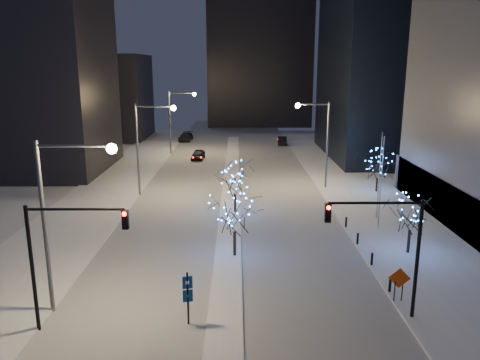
{
  "coord_description": "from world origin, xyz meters",
  "views": [
    {
      "loc": [
        0.67,
        -22.62,
        13.82
      ],
      "look_at": [
        0.93,
        13.57,
        5.0
      ],
      "focal_mm": 35.0,
      "sensor_mm": 36.0,
      "label": 1
    }
  ],
  "objects_px": {
    "street_lamp_w_near": "(62,204)",
    "wayfinding_sign": "(188,293)",
    "traffic_signal_east": "(390,239)",
    "holiday_tree_median_far": "(235,180)",
    "car_near": "(198,155)",
    "holiday_tree_plaza_far": "(378,165)",
    "traffic_signal_west": "(60,247)",
    "street_lamp_east": "(320,133)",
    "holiday_tree_plaza_near": "(411,214)",
    "street_lamp_w_mid": "(147,137)",
    "car_mid": "(282,140)",
    "construction_sign": "(399,281)",
    "holiday_tree_median_near": "(235,213)",
    "street_lamp_w_far": "(176,114)",
    "car_far": "(186,137)"
  },
  "relations": [
    {
      "from": "car_far",
      "to": "construction_sign",
      "type": "relative_size",
      "value": 2.52
    },
    {
      "from": "holiday_tree_plaza_near",
      "to": "street_lamp_w_mid",
      "type": "bearing_deg",
      "value": 143.45
    },
    {
      "from": "street_lamp_east",
      "to": "holiday_tree_plaza_near",
      "type": "xyz_separation_m",
      "value": [
        3.51,
        -19.7,
        -3.25
      ]
    },
    {
      "from": "street_lamp_east",
      "to": "car_mid",
      "type": "bearing_deg",
      "value": 92.18
    },
    {
      "from": "traffic_signal_west",
      "to": "street_lamp_east",
      "type": "bearing_deg",
      "value": 58.31
    },
    {
      "from": "car_near",
      "to": "holiday_tree_plaza_far",
      "type": "bearing_deg",
      "value": -36.84
    },
    {
      "from": "holiday_tree_median_far",
      "to": "car_near",
      "type": "bearing_deg",
      "value": 102.03
    },
    {
      "from": "holiday_tree_median_near",
      "to": "street_lamp_w_mid",
      "type": "bearing_deg",
      "value": 118.84
    },
    {
      "from": "street_lamp_w_mid",
      "to": "holiday_tree_plaza_near",
      "type": "distance_m",
      "value": 28.24
    },
    {
      "from": "car_mid",
      "to": "holiday_tree_plaza_far",
      "type": "height_order",
      "value": "holiday_tree_plaza_far"
    },
    {
      "from": "street_lamp_w_far",
      "to": "holiday_tree_median_near",
      "type": "xyz_separation_m",
      "value": [
        9.44,
        -42.14,
        -3.07
      ]
    },
    {
      "from": "street_lamp_w_far",
      "to": "car_far",
      "type": "relative_size",
      "value": 1.87
    },
    {
      "from": "traffic_signal_east",
      "to": "holiday_tree_median_near",
      "type": "distance_m",
      "value": 12.31
    },
    {
      "from": "holiday_tree_plaza_far",
      "to": "car_mid",
      "type": "bearing_deg",
      "value": 102.67
    },
    {
      "from": "holiday_tree_median_near",
      "to": "holiday_tree_plaza_far",
      "type": "height_order",
      "value": "holiday_tree_median_near"
    },
    {
      "from": "street_lamp_w_near",
      "to": "holiday_tree_median_far",
      "type": "xyz_separation_m",
      "value": [
        9.44,
        18.6,
        -3.22
      ]
    },
    {
      "from": "car_near",
      "to": "car_mid",
      "type": "height_order",
      "value": "car_mid"
    },
    {
      "from": "street_lamp_w_near",
      "to": "holiday_tree_plaza_near",
      "type": "relative_size",
      "value": 2.16
    },
    {
      "from": "car_near",
      "to": "holiday_tree_plaza_far",
      "type": "relative_size",
      "value": 0.85
    },
    {
      "from": "holiday_tree_plaza_far",
      "to": "street_lamp_w_near",
      "type": "bearing_deg",
      "value": -134.2
    },
    {
      "from": "street_lamp_east",
      "to": "traffic_signal_west",
      "type": "distance_m",
      "value": 35.3
    },
    {
      "from": "street_lamp_w_mid",
      "to": "holiday_tree_plaza_far",
      "type": "height_order",
      "value": "street_lamp_w_mid"
    },
    {
      "from": "car_mid",
      "to": "holiday_tree_plaza_far",
      "type": "bearing_deg",
      "value": 107.27
    },
    {
      "from": "street_lamp_w_mid",
      "to": "wayfinding_sign",
      "type": "height_order",
      "value": "street_lamp_w_mid"
    },
    {
      "from": "car_mid",
      "to": "holiday_tree_median_far",
      "type": "bearing_deg",
      "value": 82.93
    },
    {
      "from": "street_lamp_w_near",
      "to": "wayfinding_sign",
      "type": "height_order",
      "value": "street_lamp_w_near"
    },
    {
      "from": "street_lamp_w_near",
      "to": "construction_sign",
      "type": "relative_size",
      "value": 4.7
    },
    {
      "from": "car_mid",
      "to": "street_lamp_w_near",
      "type": "bearing_deg",
      "value": 77.85
    },
    {
      "from": "street_lamp_w_near",
      "to": "holiday_tree_plaza_near",
      "type": "height_order",
      "value": "street_lamp_w_near"
    },
    {
      "from": "traffic_signal_west",
      "to": "traffic_signal_east",
      "type": "height_order",
      "value": "same"
    },
    {
      "from": "street_lamp_w_far",
      "to": "holiday_tree_plaza_near",
      "type": "xyz_separation_m",
      "value": [
        22.53,
        -41.7,
        -3.29
      ]
    },
    {
      "from": "car_near",
      "to": "holiday_tree_plaza_far",
      "type": "xyz_separation_m",
      "value": [
        21.58,
        -19.41,
        2.37
      ]
    },
    {
      "from": "street_lamp_w_near",
      "to": "construction_sign",
      "type": "height_order",
      "value": "street_lamp_w_near"
    },
    {
      "from": "street_lamp_w_mid",
      "to": "holiday_tree_median_near",
      "type": "xyz_separation_m",
      "value": [
        9.44,
        -17.14,
        -3.07
      ]
    },
    {
      "from": "construction_sign",
      "to": "holiday_tree_median_far",
      "type": "bearing_deg",
      "value": 125.62
    },
    {
      "from": "street_lamp_east",
      "to": "holiday_tree_plaza_far",
      "type": "distance_m",
      "value": 7.39
    },
    {
      "from": "wayfinding_sign",
      "to": "construction_sign",
      "type": "xyz_separation_m",
      "value": [
        12.3,
        2.27,
        -0.46
      ]
    },
    {
      "from": "traffic_signal_west",
      "to": "wayfinding_sign",
      "type": "relative_size",
      "value": 2.27
    },
    {
      "from": "street_lamp_east",
      "to": "car_mid",
      "type": "distance_m",
      "value": 31.78
    },
    {
      "from": "street_lamp_east",
      "to": "traffic_signal_west",
      "type": "bearing_deg",
      "value": -121.69
    },
    {
      "from": "street_lamp_w_mid",
      "to": "holiday_tree_median_near",
      "type": "height_order",
      "value": "street_lamp_w_mid"
    },
    {
      "from": "street_lamp_w_near",
      "to": "street_lamp_east",
      "type": "xyz_separation_m",
      "value": [
        19.02,
        28.0,
        -0.05
      ]
    },
    {
      "from": "car_near",
      "to": "street_lamp_w_mid",
      "type": "bearing_deg",
      "value": -95.2
    },
    {
      "from": "street_lamp_east",
      "to": "holiday_tree_median_far",
      "type": "height_order",
      "value": "street_lamp_east"
    },
    {
      "from": "street_lamp_w_near",
      "to": "traffic_signal_east",
      "type": "bearing_deg",
      "value": -3.21
    },
    {
      "from": "street_lamp_w_far",
      "to": "traffic_signal_west",
      "type": "height_order",
      "value": "street_lamp_w_far"
    },
    {
      "from": "car_near",
      "to": "traffic_signal_east",
      "type": "bearing_deg",
      "value": -67.92
    },
    {
      "from": "car_near",
      "to": "holiday_tree_plaza_far",
      "type": "height_order",
      "value": "holiday_tree_plaza_far"
    },
    {
      "from": "street_lamp_w_far",
      "to": "car_mid",
      "type": "height_order",
      "value": "street_lamp_w_far"
    },
    {
      "from": "street_lamp_w_mid",
      "to": "traffic_signal_west",
      "type": "xyz_separation_m",
      "value": [
        0.5,
        -27.0,
        -1.74
      ]
    }
  ]
}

